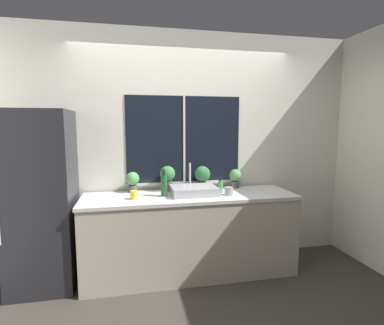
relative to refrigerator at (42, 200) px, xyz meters
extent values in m
plane|color=#38332D|center=(1.49, -0.36, -0.89)|extent=(14.00, 14.00, 0.00)
cube|color=silver|center=(1.49, 0.35, 0.46)|extent=(8.00, 0.06, 2.70)
cube|color=black|center=(1.49, 0.31, 0.58)|extent=(1.34, 0.01, 1.00)
cube|color=beige|center=(1.49, 0.30, 0.58)|extent=(0.02, 0.01, 1.00)
cube|color=beige|center=(1.49, 0.30, 0.06)|extent=(1.40, 0.04, 0.03)
cube|color=silver|center=(-0.58, 1.14, 0.46)|extent=(0.06, 7.00, 2.70)
cube|color=silver|center=(3.57, 1.14, 0.46)|extent=(0.06, 7.00, 2.70)
cube|color=#B2A893|center=(1.49, -0.04, -0.46)|extent=(2.26, 0.64, 0.85)
cube|color=silver|center=(1.49, -0.04, -0.02)|extent=(2.28, 0.66, 0.03)
cube|color=#232328|center=(0.00, 0.00, 0.00)|extent=(0.61, 0.62, 1.78)
cube|color=#ADADB2|center=(1.53, -0.04, 0.04)|extent=(0.48, 0.38, 0.09)
cylinder|color=#B7B7BC|center=(1.53, 0.17, 0.01)|extent=(0.04, 0.04, 0.03)
cylinder|color=#B7B7BC|center=(1.53, 0.17, 0.17)|extent=(0.02, 0.02, 0.29)
cylinder|color=#4C4C51|center=(0.89, 0.21, 0.04)|extent=(0.09, 0.09, 0.08)
sphere|color=#569951|center=(0.89, 0.21, 0.15)|extent=(0.15, 0.15, 0.15)
cylinder|color=#4C4C51|center=(1.28, 0.21, 0.05)|extent=(0.11, 0.11, 0.11)
sphere|color=#387A3D|center=(1.28, 0.21, 0.19)|extent=(0.17, 0.17, 0.17)
cylinder|color=#4C4C51|center=(1.69, 0.21, 0.04)|extent=(0.10, 0.10, 0.09)
sphere|color=#2D6638|center=(1.69, 0.21, 0.17)|extent=(0.18, 0.18, 0.18)
cylinder|color=#4C4C51|center=(2.09, 0.21, 0.04)|extent=(0.09, 0.09, 0.08)
sphere|color=#569951|center=(2.09, 0.21, 0.15)|extent=(0.14, 0.14, 0.14)
cylinder|color=#519E5B|center=(1.84, -0.02, 0.06)|extent=(0.06, 0.06, 0.13)
cylinder|color=black|center=(1.84, -0.02, 0.14)|extent=(0.03, 0.03, 0.04)
cylinder|color=#235128|center=(1.21, -0.05, 0.11)|extent=(0.06, 0.06, 0.22)
cylinder|color=black|center=(1.21, -0.05, 0.25)|extent=(0.03, 0.03, 0.06)
cylinder|color=gold|center=(0.90, -0.12, 0.04)|extent=(0.07, 0.07, 0.09)
cylinder|color=gray|center=(1.90, -0.15, 0.04)|extent=(0.09, 0.09, 0.09)
camera|label=1|loc=(0.87, -3.14, 0.74)|focal=28.00mm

